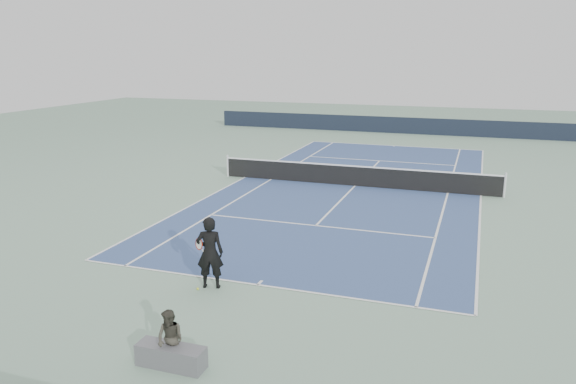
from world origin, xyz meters
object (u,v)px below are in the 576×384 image
(tennis_player, at_px, (210,252))
(tennis_ball, at_px, (198,289))
(spectator_bench, at_px, (171,347))
(tennis_net, at_px, (355,175))

(tennis_player, relative_size, tennis_ball, 28.67)
(tennis_player, bearing_deg, spectator_bench, -74.93)
(tennis_player, height_order, spectator_bench, tennis_player)
(tennis_net, bearing_deg, tennis_ball, -96.12)
(tennis_ball, distance_m, spectator_bench, 3.65)
(tennis_player, distance_m, spectator_bench, 3.87)
(tennis_net, height_order, tennis_player, tennis_player)
(spectator_bench, bearing_deg, tennis_ball, 109.90)
(tennis_ball, bearing_deg, spectator_bench, -70.10)
(tennis_player, xyz_separation_m, tennis_ball, (-0.24, -0.28, -0.93))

